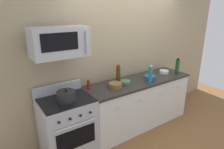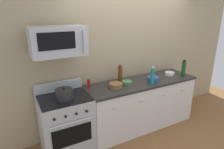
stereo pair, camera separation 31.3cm
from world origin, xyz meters
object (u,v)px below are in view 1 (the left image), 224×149
bottle_hot_sauce_red (88,84)px  stockpot (66,96)px  bowl_green_glaze (125,82)px  bowl_white_ceramic (164,72)px  bottle_wine_amber (118,74)px  microwave (59,42)px  bottle_wine_green (177,66)px  bowl_blue_mixing (150,77)px  bowl_wooden_salad (115,85)px  range_oven (67,126)px  bottle_sparkling_teal (150,75)px

bottle_hot_sauce_red → stockpot: (-0.47, -0.22, 0.00)m
bowl_green_glaze → bowl_white_ceramic: size_ratio=0.98×
bottle_wine_amber → bowl_white_ceramic: 1.08m
microwave → bottle_wine_green: bearing=-4.7°
bottle_hot_sauce_red → bowl_blue_mixing: 1.18m
bowl_green_glaze → bowl_blue_mixing: 0.51m
bowl_white_ceramic → microwave: bearing=179.4°
bottle_hot_sauce_red → bowl_wooden_salad: 0.45m
bowl_blue_mixing → stockpot: size_ratio=0.78×
bowl_green_glaze → bottle_wine_amber: bearing=105.1°
bowl_white_ceramic → bowl_blue_mixing: (-0.52, -0.11, 0.01)m
bottle_wine_green → bowl_wooden_salad: size_ratio=1.39×
bowl_green_glaze → bowl_wooden_salad: 0.24m
bowl_white_ceramic → bowl_green_glaze: bearing=-179.1°
range_oven → bottle_hot_sauce_red: bearing=19.6°
bowl_wooden_salad → bowl_blue_mixing: bowl_blue_mixing is taller
bowl_wooden_salad → stockpot: stockpot is taller
bottle_wine_green → bottle_sparkling_teal: bearing=-174.7°
bottle_wine_amber → bowl_blue_mixing: bottle_wine_amber is taller
stockpot → range_oven: bearing=90.0°
bottle_hot_sauce_red → bowl_white_ceramic: bearing=-4.9°
range_oven → bowl_wooden_salad: range_oven is taller
bottle_sparkling_teal → bottle_wine_amber: bearing=136.5°
range_oven → bottle_wine_green: (2.33, -0.15, 0.60)m
bottle_wine_green → bowl_wooden_salad: (-1.45, 0.12, -0.11)m
bowl_blue_mixing → bowl_wooden_salad: bearing=175.7°
microwave → stockpot: bearing=-90.1°
bottle_wine_green → bowl_green_glaze: size_ratio=1.80×
range_oven → bowl_wooden_salad: size_ratio=4.64×
bottle_wine_green → stockpot: 2.33m
bowl_wooden_salad → bowl_white_ceramic: bearing=2.4°
bottle_wine_green → bowl_wooden_salad: bottle_wine_green is taller
microwave → stockpot: (-0.00, -0.10, -0.75)m
bowl_wooden_salad → bottle_wine_green: bearing=-4.7°
bottle_wine_green → bottle_wine_amber: (-1.25, 0.31, -0.00)m
microwave → bowl_white_ceramic: 2.29m
bottle_wine_green → bowl_white_ceramic: 0.28m
microwave → bowl_white_ceramic: (2.15, -0.02, -0.80)m
bottle_sparkling_teal → bowl_blue_mixing: bearing=46.2°
bottle_wine_amber → bottle_wine_green: bearing=-14.1°
bottle_sparkling_teal → bottle_wine_amber: (-0.41, 0.39, -0.01)m
range_oven → bottle_wine_amber: bottle_wine_amber is taller
bottle_hot_sauce_red → bowl_green_glaze: (0.65, -0.16, -0.04)m
range_oven → stockpot: 0.53m
bowl_white_ceramic → stockpot: bearing=-177.9°
bowl_white_ceramic → bottle_wine_green: bearing=-43.5°
bottle_hot_sauce_red → stockpot: 0.52m
bowl_wooden_salad → bottle_sparkling_teal: bearing=-18.0°
bottle_sparkling_teal → bowl_blue_mixing: bottle_sparkling_teal is taller
bowl_blue_mixing → stockpot: stockpot is taller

